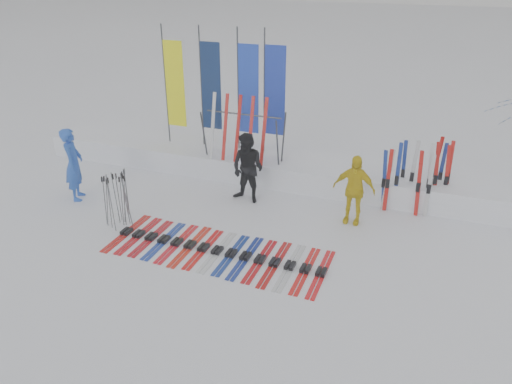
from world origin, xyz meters
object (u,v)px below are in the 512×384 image
at_px(person_yellow, 354,189).
at_px(ski_rack, 243,129).
at_px(person_blue, 74,164).
at_px(ski_row, 218,251).
at_px(person_black, 248,168).

relative_size(person_yellow, ski_rack, 0.77).
xyz_separation_m(person_blue, ski_row, (4.23, -1.06, -0.86)).
relative_size(person_yellow, ski_row, 0.36).
height_order(person_black, ski_rack, ski_rack).
distance_m(person_blue, ski_rack, 4.21).
xyz_separation_m(person_black, ski_row, (0.30, -2.39, -0.81)).
distance_m(person_blue, person_black, 4.15).
distance_m(person_black, person_yellow, 2.55).
height_order(person_blue, person_black, person_blue).
distance_m(person_yellow, ski_row, 3.25).
height_order(person_blue, ski_rack, ski_rack).
bearing_deg(person_blue, ski_row, -131.74).
xyz_separation_m(person_blue, person_black, (3.93, 1.34, -0.05)).
bearing_deg(person_yellow, person_blue, -168.73).
bearing_deg(ski_row, person_black, 97.14).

